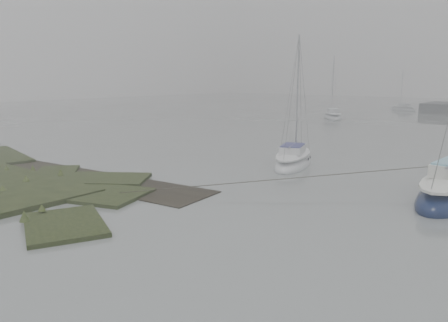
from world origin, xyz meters
TOP-DOWN VIEW (x-y plane):
  - ground at (0.00, 30.00)m, footprint 160.00×160.00m
  - sailboat_white at (1.17, 13.79)m, footprint 3.63×5.98m
  - sailboat_far_a at (-9.89, 42.54)m, footprint 4.94×5.87m
  - sailboat_far_c at (-7.45, 62.56)m, footprint 4.91×3.58m

SIDE VIEW (x-z plane):
  - ground at x=0.00m, z-range 0.00..0.00m
  - sailboat_far_c at x=-7.45m, z-range -3.13..3.55m
  - sailboat_white at x=1.17m, z-range -3.76..4.26m
  - sailboat_far_a at x=-9.89m, z-range -3.86..4.37m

